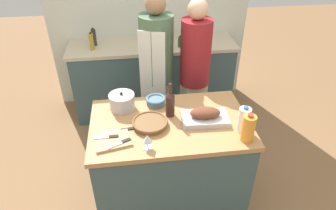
# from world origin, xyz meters

# --- Properties ---
(ground_plane) EXTENTS (12.00, 12.00, 0.00)m
(ground_plane) POSITION_xyz_m (0.00, 0.00, 0.00)
(ground_plane) COLOR #8E6642
(kitchen_island) EXTENTS (1.26, 0.79, 0.91)m
(kitchen_island) POSITION_xyz_m (0.00, 0.00, 0.46)
(kitchen_island) COLOR #3D565B
(kitchen_island) RESTS_ON ground_plane
(back_counter) EXTENTS (2.03, 0.60, 0.94)m
(back_counter) POSITION_xyz_m (0.00, 1.55, 0.47)
(back_counter) COLOR #3D565B
(back_counter) RESTS_ON ground_plane
(back_wall) EXTENTS (2.53, 0.10, 2.55)m
(back_wall) POSITION_xyz_m (0.00, 1.90, 1.27)
(back_wall) COLOR silver
(back_wall) RESTS_ON ground_plane
(roasting_pan) EXTENTS (0.38, 0.24, 0.12)m
(roasting_pan) POSITION_xyz_m (0.28, -0.02, 0.96)
(roasting_pan) COLOR #BCBCC1
(roasting_pan) RESTS_ON kitchen_island
(wicker_basket) EXTENTS (0.28, 0.28, 0.05)m
(wicker_basket) POSITION_xyz_m (-0.16, -0.03, 0.94)
(wicker_basket) COLOR brown
(wicker_basket) RESTS_ON kitchen_island
(cutting_board) EXTENTS (0.30, 0.24, 0.02)m
(cutting_board) POSITION_xyz_m (-0.45, -0.19, 0.92)
(cutting_board) COLOR tan
(cutting_board) RESTS_ON kitchen_island
(stock_pot) EXTENTS (0.21, 0.21, 0.16)m
(stock_pot) POSITION_xyz_m (-0.37, 0.24, 0.98)
(stock_pot) COLOR #B7B7BC
(stock_pot) RESTS_ON kitchen_island
(mixing_bowl) EXTENTS (0.17, 0.17, 0.07)m
(mixing_bowl) POSITION_xyz_m (-0.09, 0.26, 0.95)
(mixing_bowl) COLOR slate
(mixing_bowl) RESTS_ON kitchen_island
(juice_jug) EXTENTS (0.09, 0.09, 0.23)m
(juice_jug) POSITION_xyz_m (0.52, -0.29, 1.02)
(juice_jug) COLOR orange
(juice_jug) RESTS_ON kitchen_island
(milk_jug) EXTENTS (0.09, 0.09, 0.22)m
(milk_jug) POSITION_xyz_m (0.53, -0.18, 1.01)
(milk_jug) COLOR white
(milk_jug) RESTS_ON kitchen_island
(wine_bottle_green) EXTENTS (0.07, 0.07, 0.30)m
(wine_bottle_green) POSITION_xyz_m (0.01, 0.09, 1.03)
(wine_bottle_green) COLOR #381E19
(wine_bottle_green) RESTS_ON kitchen_island
(wine_glass_left) EXTENTS (0.07, 0.07, 0.12)m
(wine_glass_left) POSITION_xyz_m (-0.20, -0.28, 0.99)
(wine_glass_left) COLOR silver
(wine_glass_left) RESTS_ON kitchen_island
(knife_chef) EXTENTS (0.27, 0.06, 0.01)m
(knife_chef) POSITION_xyz_m (-0.41, -0.06, 0.92)
(knife_chef) COLOR #B7B7BC
(knife_chef) RESTS_ON kitchen_island
(knife_paring) EXTENTS (0.18, 0.03, 0.01)m
(knife_paring) POSITION_xyz_m (-0.49, -0.15, 0.93)
(knife_paring) COLOR #B7B7BC
(knife_paring) RESTS_ON cutting_board
(knife_bread) EXTENTS (0.18, 0.10, 0.01)m
(knife_bread) POSITION_xyz_m (-0.39, -0.23, 0.93)
(knife_bread) COLOR #B7B7BC
(knife_bread) RESTS_ON cutting_board
(stand_mixer) EXTENTS (0.18, 0.14, 0.35)m
(stand_mixer) POSITION_xyz_m (0.13, 1.59, 1.08)
(stand_mixer) COLOR silver
(stand_mixer) RESTS_ON back_counter
(condiment_bottle_tall) EXTENTS (0.05, 0.05, 0.21)m
(condiment_bottle_tall) POSITION_xyz_m (-0.71, 1.46, 1.04)
(condiment_bottle_tall) COLOR #B28E2D
(condiment_bottle_tall) RESTS_ON back_counter
(condiment_bottle_short) EXTENTS (0.06, 0.06, 0.14)m
(condiment_bottle_short) POSITION_xyz_m (0.32, 1.41, 1.00)
(condiment_bottle_short) COLOR #234C28
(condiment_bottle_short) RESTS_ON back_counter
(condiment_bottle_extra) EXTENTS (0.06, 0.06, 0.21)m
(condiment_bottle_extra) POSITION_xyz_m (-0.69, 1.59, 1.04)
(condiment_bottle_extra) COLOR #332D28
(condiment_bottle_extra) RESTS_ON back_counter
(person_cook_aproned) EXTENTS (0.35, 0.37, 1.69)m
(person_cook_aproned) POSITION_xyz_m (-0.02, 0.87, 0.94)
(person_cook_aproned) COLOR beige
(person_cook_aproned) RESTS_ON ground_plane
(person_cook_guest) EXTENTS (0.30, 0.30, 1.65)m
(person_cook_guest) POSITION_xyz_m (0.37, 0.80, 0.92)
(person_cook_guest) COLOR beige
(person_cook_guest) RESTS_ON ground_plane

